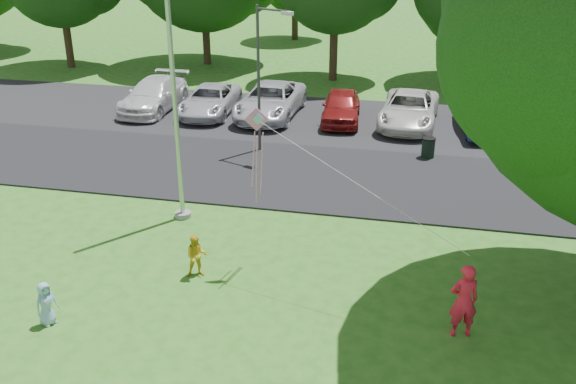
% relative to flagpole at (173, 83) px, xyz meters
% --- Properties ---
extents(ground, '(120.00, 120.00, 0.00)m').
position_rel_flagpole_xyz_m(ground, '(3.50, -5.00, -4.17)').
color(ground, '#2A671B').
rests_on(ground, ground).
extents(park_road, '(60.00, 6.00, 0.06)m').
position_rel_flagpole_xyz_m(park_road, '(3.50, 4.00, -4.14)').
color(park_road, black).
rests_on(park_road, ground).
extents(parking_strip, '(42.00, 7.00, 0.06)m').
position_rel_flagpole_xyz_m(parking_strip, '(3.50, 10.50, -4.14)').
color(parking_strip, black).
rests_on(parking_strip, ground).
extents(flagpole, '(0.50, 0.50, 10.00)m').
position_rel_flagpole_xyz_m(flagpole, '(0.00, 0.00, 0.00)').
color(flagpole, '#B7BABF').
rests_on(flagpole, ground).
extents(street_lamp, '(1.48, 0.71, 5.53)m').
position_rel_flagpole_xyz_m(street_lamp, '(1.04, 6.07, -0.84)').
color(street_lamp, '#3F3F44').
rests_on(street_lamp, ground).
extents(trash_can, '(0.52, 0.52, 0.82)m').
position_rel_flagpole_xyz_m(trash_can, '(7.22, 6.68, -3.75)').
color(trash_can, black).
rests_on(trash_can, ground).
extents(parked_cars, '(19.52, 5.26, 1.44)m').
position_rel_flagpole_xyz_m(parked_cars, '(2.45, 10.40, -3.42)').
color(parked_cars, silver).
rests_on(parked_cars, ground).
extents(woman, '(0.74, 0.59, 1.76)m').
position_rel_flagpole_xyz_m(woman, '(8.11, -4.28, -3.28)').
color(woman, '#F1203B').
rests_on(woman, ground).
extents(child_yellow, '(0.68, 0.61, 1.15)m').
position_rel_flagpole_xyz_m(child_yellow, '(1.59, -3.14, -3.59)').
color(child_yellow, gold).
rests_on(child_yellow, ground).
extents(child_blue, '(0.53, 0.61, 1.06)m').
position_rel_flagpole_xyz_m(child_blue, '(-1.01, -5.83, -3.64)').
color(child_blue, '#8FB5DB').
rests_on(child_blue, ground).
extents(kite, '(5.40, 2.29, 2.60)m').
position_rel_flagpole_xyz_m(kite, '(3.11, -2.31, -0.62)').
color(kite, pink).
rests_on(kite, ground).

